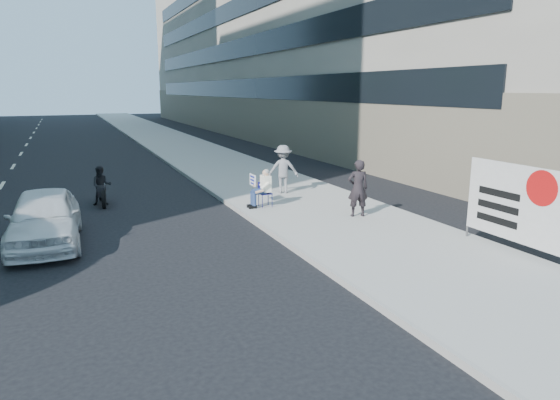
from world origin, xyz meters
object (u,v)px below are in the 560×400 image
jogger (283,169)px  white_sedan_near (45,218)px  pedestrian_woman (358,188)px  seated_protester (262,186)px  protest_banner (516,203)px  motorcycle (102,188)px

jogger → white_sedan_near: (-8.40, -3.19, -0.33)m
jogger → pedestrian_woman: bearing=119.7°
seated_protester → pedestrian_woman: pedestrian_woman is taller
protest_banner → motorcycle: protest_banner is taller
white_sedan_near → motorcycle: bearing=70.7°
motorcycle → white_sedan_near: bearing=-105.2°
seated_protester → jogger: (1.65, 1.94, 0.21)m
jogger → motorcycle: (-6.64, 1.25, -0.45)m
seated_protester → white_sedan_near: 6.87m
pedestrian_woman → jogger: bearing=-65.7°
pedestrian_woman → protest_banner: bearing=124.2°
motorcycle → jogger: bearing=-4.1°
seated_protester → pedestrian_woman: bearing=-46.2°
protest_banner → white_sedan_near: bearing=151.4°
pedestrian_woman → protest_banner: protest_banner is taller
pedestrian_woman → white_sedan_near: size_ratio=0.41×
protest_banner → motorcycle: (-8.88, 10.25, -0.76)m
seated_protester → white_sedan_near: white_sedan_near is taller
seated_protester → white_sedan_near: (-6.75, -1.25, -0.12)m
pedestrian_woman → protest_banner: 4.91m
seated_protester → motorcycle: seated_protester is taller
white_sedan_near → seated_protester: bearing=12.8°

